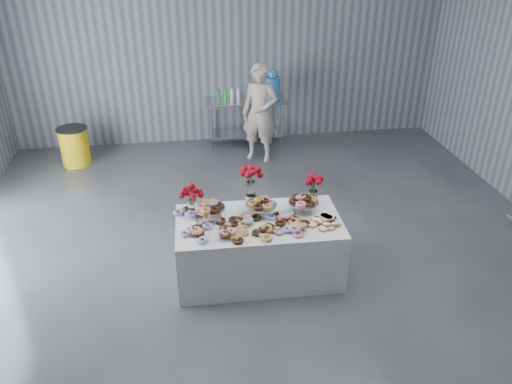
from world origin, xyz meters
TOP-DOWN VIEW (x-y plane):
  - ground at (0.00, 0.00)m, footprint 9.00×9.00m
  - room_walls at (-0.27, 0.07)m, footprint 8.04×9.04m
  - display_table at (-0.09, 0.11)m, footprint 1.92×1.03m
  - prep_table at (0.26, 4.10)m, footprint 1.50×0.60m
  - donut_mounds at (-0.09, 0.06)m, footprint 1.82×0.83m
  - cake_stand_left at (-0.64, 0.27)m, footprint 0.36×0.36m
  - cake_stand_mid at (-0.04, 0.26)m, footprint 0.36×0.36m
  - cake_stand_right at (0.46, 0.25)m, footprint 0.36×0.36m
  - danish_pile at (0.66, -0.05)m, footprint 0.48×0.48m
  - bouquet_left at (-0.84, 0.37)m, footprint 0.26×0.26m
  - bouquet_right at (0.62, 0.40)m, footprint 0.26×0.26m
  - bouquet_center at (-0.13, 0.46)m, footprint 0.26×0.26m
  - water_jug at (0.76, 4.10)m, footprint 0.28×0.28m
  - drink_bottles at (-0.06, 4.00)m, footprint 0.54×0.08m
  - person at (0.43, 3.44)m, footprint 0.74×0.63m
  - trash_barrel at (-2.80, 3.68)m, footprint 0.52×0.52m

SIDE VIEW (x-z plane):
  - ground at x=0.00m, z-range 0.00..0.00m
  - trash_barrel at x=-2.80m, z-range 0.00..0.67m
  - display_table at x=-0.09m, z-range 0.00..0.75m
  - prep_table at x=0.26m, z-range 0.17..1.07m
  - donut_mounds at x=-0.09m, z-range 0.75..0.84m
  - danish_pile at x=0.66m, z-range 0.75..0.86m
  - person at x=0.43m, z-range 0.00..1.72m
  - cake_stand_left at x=-0.64m, z-range 0.80..0.98m
  - cake_stand_mid at x=-0.04m, z-range 0.80..0.98m
  - cake_stand_right at x=0.46m, z-range 0.80..0.98m
  - drink_bottles at x=-0.06m, z-range 0.90..1.17m
  - bouquet_left at x=-0.84m, z-range 0.84..1.26m
  - bouquet_right at x=0.62m, z-range 0.84..1.26m
  - bouquet_center at x=-0.13m, z-range 0.84..1.41m
  - water_jug at x=0.76m, z-range 0.87..1.43m
  - room_walls at x=-0.27m, z-range 0.63..4.65m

